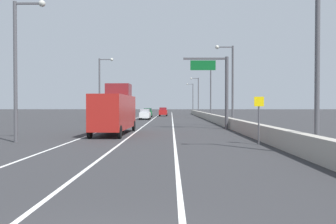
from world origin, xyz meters
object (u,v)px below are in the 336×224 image
lamp_post_right_near (312,44)px  lamp_post_right_second (230,80)px  lamp_post_right_fifth (192,96)px  box_truck (115,111)px  lamp_post_right_fourth (197,94)px  speed_advisory_sign (259,117)px  overhead_sign_gantry (220,84)px  car_white_0 (145,114)px  car_green_1 (148,113)px  lamp_post_left_mid (101,85)px  car_red_2 (163,112)px  lamp_post_left_near (19,60)px  lamp_post_right_third (209,89)px

lamp_post_right_near → lamp_post_right_second: (0.02, 23.24, 0.00)m
lamp_post_right_second → lamp_post_right_fifth: size_ratio=1.00×
box_truck → lamp_post_right_fourth: bearing=78.7°
speed_advisory_sign → overhead_sign_gantry: bearing=91.8°
overhead_sign_gantry → speed_advisory_sign: 14.70m
car_white_0 → car_green_1: bearing=91.9°
overhead_sign_gantry → lamp_post_left_mid: size_ratio=0.80×
overhead_sign_gantry → car_red_2: 44.89m
overhead_sign_gantry → car_green_1: 39.76m
lamp_post_left_near → box_truck: (5.22, 6.75, -3.41)m
lamp_post_right_fourth → lamp_post_left_near: (-16.56, -63.72, 0.00)m
lamp_post_right_fifth → lamp_post_left_near: (-16.68, -86.96, 0.00)m
overhead_sign_gantry → lamp_post_left_mid: (-15.23, 14.76, 0.71)m
lamp_post_right_fifth → car_white_0: bearing=-102.9°
lamp_post_right_fifth → lamp_post_left_mid: bearing=-105.9°
lamp_post_left_near → car_white_0: (5.49, 37.92, -4.51)m
lamp_post_right_near → lamp_post_right_fourth: (-0.30, 69.72, 0.00)m
lamp_post_right_near → lamp_post_right_fifth: bearing=90.1°
lamp_post_right_near → lamp_post_right_fifth: size_ratio=1.00×
lamp_post_right_fourth → lamp_post_right_fifth: size_ratio=1.00×
lamp_post_right_near → car_red_2: size_ratio=2.24×
lamp_post_right_fourth → lamp_post_left_near: size_ratio=1.00×
overhead_sign_gantry → speed_advisory_sign: overhead_sign_gantry is taller
lamp_post_right_fifth → lamp_post_right_second: bearing=-89.8°
speed_advisory_sign → car_white_0: (-10.02, 39.19, -0.84)m
speed_advisory_sign → car_red_2: 59.06m
box_truck → lamp_post_right_near: bearing=-47.6°
lamp_post_right_near → car_green_1: size_ratio=2.03×
lamp_post_right_third → lamp_post_right_fourth: size_ratio=1.00×
car_green_1 → lamp_post_left_mid: bearing=-102.5°
lamp_post_right_fifth → car_white_0: size_ratio=1.98×
car_red_2 → lamp_post_right_fifth: bearing=74.1°
overhead_sign_gantry → box_truck: bearing=-147.1°
box_truck → car_white_0: bearing=89.5°
lamp_post_right_third → lamp_post_left_mid: bearing=-143.7°
car_green_1 → car_red_2: size_ratio=1.10×
lamp_post_right_fifth → car_red_2: bearing=-105.9°
lamp_post_right_fourth → car_red_2: 11.41m
car_green_1 → box_truck: box_truck is taller
lamp_post_right_third → car_red_2: bearing=117.5°
lamp_post_right_fifth → box_truck: bearing=-98.1°
speed_advisory_sign → lamp_post_right_second: (1.37, 18.51, 3.67)m
lamp_post_right_fourth → box_truck: 58.19m
lamp_post_left_near → car_green_1: (5.05, 51.42, -4.49)m
car_white_0 → lamp_post_right_fifth: bearing=77.1°
lamp_post_right_second → lamp_post_right_fifth: bearing=90.2°
lamp_post_right_near → car_white_0: (-11.37, 43.92, -4.51)m
lamp_post_right_second → car_green_1: bearing=109.1°
lamp_post_right_third → lamp_post_right_fourth: same height
lamp_post_right_second → lamp_post_right_fourth: 46.48m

